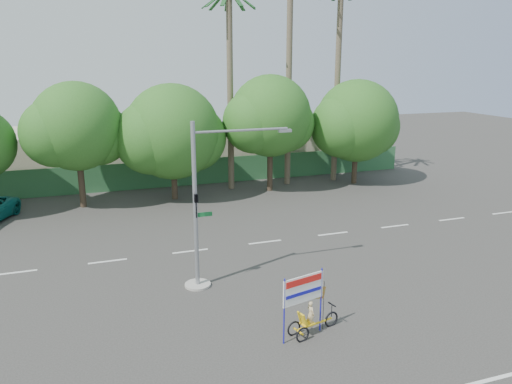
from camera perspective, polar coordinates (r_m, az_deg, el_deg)
name	(u,v)px	position (r m, az deg, el deg)	size (l,w,h in m)	color
ground	(288,321)	(19.00, 3.68, -14.52)	(120.00, 120.00, 0.00)	#33302D
fence	(180,173)	(38.22, -8.73, 2.16)	(38.00, 0.08, 2.00)	#336B3D
building_left	(40,157)	(42.03, -23.49, 3.64)	(12.00, 8.00, 4.00)	beige
building_right	(259,147)	(44.35, 0.40, 5.15)	(14.00, 8.00, 3.60)	beige
tree_left	(76,130)	(33.51, -19.90, 6.72)	(6.66, 5.60, 8.07)	#473828
tree_center	(172,135)	(34.02, -9.63, 6.50)	(7.62, 6.40, 7.85)	#473828
tree_right	(270,119)	(35.72, 1.57, 8.34)	(6.90, 5.80, 8.36)	#473828
tree_far_right	(356,123)	(38.78, 11.38, 7.69)	(7.38, 6.20, 7.94)	#473828
palm_tall	(289,43)	(37.65, 3.84, 16.62)	(3.73, 3.79, 17.45)	#70604C
palm_mid	(338,58)	(39.34, 9.38, 14.83)	(3.73, 3.79, 15.45)	#70604C
palm_short	(230,66)	(36.14, -3.01, 14.16)	(3.73, 3.79, 14.45)	#70604C
traffic_signal	(203,220)	(20.71, -6.08, -3.20)	(4.72, 1.10, 7.00)	gray
trike_billboard	(308,310)	(17.78, 5.98, -13.21)	(2.40, 0.89, 2.41)	black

